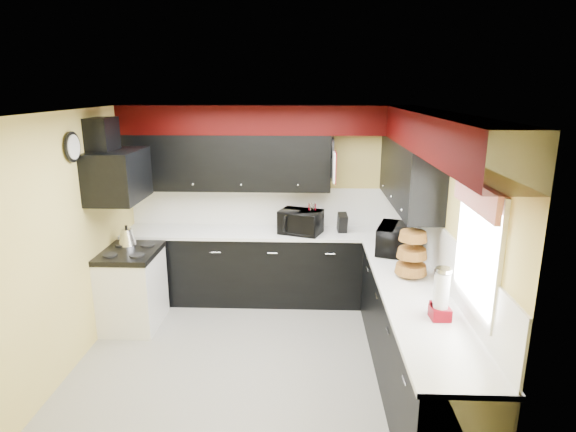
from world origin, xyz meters
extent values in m
plane|color=gray|center=(0.00, 0.00, 0.00)|extent=(3.60, 3.60, 0.00)
cube|color=#E0C666|center=(0.00, 1.80, 1.25)|extent=(3.60, 0.06, 2.50)
cube|color=#E0C666|center=(1.80, 0.00, 1.25)|extent=(0.06, 3.60, 2.50)
cube|color=#E0C666|center=(-1.80, 0.00, 1.25)|extent=(0.06, 3.60, 2.50)
cube|color=white|center=(0.00, 0.00, 2.50)|extent=(3.60, 3.60, 0.06)
cube|color=black|center=(0.00, 1.50, 0.45)|extent=(3.60, 0.60, 0.90)
cube|color=black|center=(1.50, -0.30, 0.45)|extent=(0.60, 3.00, 0.90)
cube|color=white|center=(0.00, 1.50, 0.92)|extent=(3.62, 0.64, 0.04)
cube|color=white|center=(1.50, -0.30, 0.92)|extent=(0.64, 3.02, 0.04)
cube|color=white|center=(0.00, 1.79, 1.19)|extent=(3.60, 0.02, 0.50)
cube|color=white|center=(1.79, 0.00, 1.19)|extent=(0.02, 3.60, 0.50)
cube|color=black|center=(-0.50, 1.62, 1.80)|extent=(2.60, 0.35, 0.70)
cube|color=black|center=(1.62, 0.90, 1.80)|extent=(0.35, 1.80, 0.70)
cube|color=black|center=(0.00, 1.62, 2.33)|extent=(3.60, 0.36, 0.35)
cube|color=black|center=(1.62, -0.18, 2.33)|extent=(0.36, 3.24, 0.35)
cube|color=white|center=(-1.50, 0.75, 0.43)|extent=(0.60, 0.75, 0.86)
cube|color=black|center=(-1.50, 0.75, 0.89)|extent=(0.62, 0.77, 0.06)
cube|color=black|center=(-1.55, 0.75, 1.78)|extent=(0.50, 0.78, 0.55)
cube|color=black|center=(-1.68, 0.75, 2.20)|extent=(0.24, 0.40, 0.40)
cube|color=red|center=(1.73, -0.90, 1.95)|extent=(0.04, 0.88, 0.20)
cube|color=white|center=(0.83, 1.30, 1.80)|extent=(0.03, 0.26, 0.35)
imported|color=black|center=(0.43, 1.43, 1.09)|extent=(0.62, 0.56, 0.29)
imported|color=black|center=(1.50, 0.76, 1.09)|extent=(0.51, 0.63, 0.30)
cylinder|color=white|center=(0.58, 1.45, 1.01)|extent=(0.16, 0.16, 0.15)
cube|color=black|center=(0.96, 1.48, 1.06)|extent=(0.12, 0.16, 0.24)
camera|label=1|loc=(0.50, -4.34, 2.72)|focal=30.00mm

